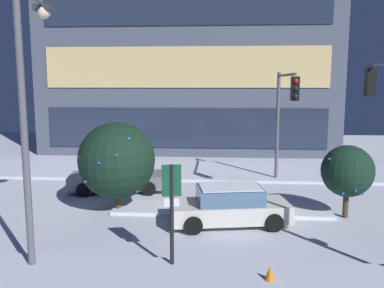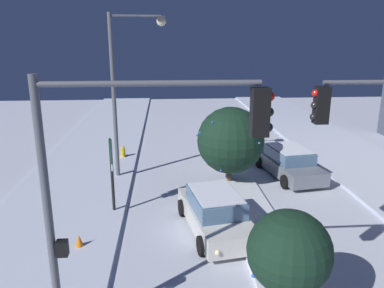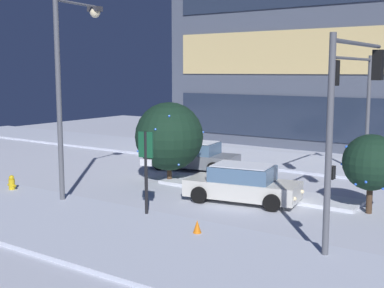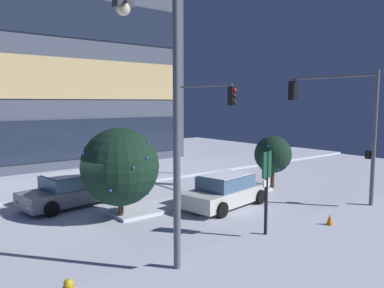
# 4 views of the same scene
# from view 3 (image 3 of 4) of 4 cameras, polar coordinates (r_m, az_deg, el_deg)

# --- Properties ---
(ground) EXTENTS (52.00, 52.00, 0.00)m
(ground) POSITION_cam_3_polar(r_m,az_deg,el_deg) (24.69, -3.37, -3.94)
(ground) COLOR silver
(curb_strip_near) EXTENTS (52.00, 5.20, 0.14)m
(curb_strip_near) POSITION_cam_3_polar(r_m,az_deg,el_deg) (19.42, -17.40, -7.42)
(curb_strip_near) COLOR silver
(curb_strip_near) RESTS_ON ground
(curb_strip_far) EXTENTS (52.00, 5.20, 0.14)m
(curb_strip_far) POSITION_cam_3_polar(r_m,az_deg,el_deg) (30.92, 5.31, -1.38)
(curb_strip_far) COLOR silver
(curb_strip_far) RESTS_ON ground
(median_strip) EXTENTS (9.00, 1.80, 0.14)m
(median_strip) POSITION_cam_3_polar(r_m,az_deg,el_deg) (22.12, 6.94, -5.22)
(median_strip) COLOR silver
(median_strip) RESTS_ON ground
(car_near) EXTENTS (4.73, 2.60, 1.49)m
(car_near) POSITION_cam_3_polar(r_m,az_deg,el_deg) (20.43, 5.63, -4.47)
(car_near) COLOR silver
(car_near) RESTS_ON ground
(car_far) EXTENTS (4.92, 2.62, 1.49)m
(car_far) POSITION_cam_3_polar(r_m,az_deg,el_deg) (26.95, 0.16, -1.36)
(car_far) COLOR slate
(car_far) RESTS_ON ground
(traffic_light_corner_far_right) EXTENTS (0.32, 5.31, 5.87)m
(traffic_light_corner_far_right) POSITION_cam_3_polar(r_m,az_deg,el_deg) (23.73, 17.65, 5.36)
(traffic_light_corner_far_right) COLOR #565960
(traffic_light_corner_far_right) RESTS_ON ground
(traffic_light_corner_near_right) EXTENTS (0.32, 4.81, 6.14)m
(traffic_light_corner_near_right) POSITION_cam_3_polar(r_m,az_deg,el_deg) (15.79, 17.36, 4.44)
(traffic_light_corner_near_right) COLOR #565960
(traffic_light_corner_near_right) RESTS_ON ground
(street_lamp_arched) EXTENTS (0.66, 2.65, 7.93)m
(street_lamp_arched) POSITION_cam_3_polar(r_m,az_deg,el_deg) (20.84, -13.40, 7.86)
(street_lamp_arched) COLOR #565960
(street_lamp_arched) RESTS_ON ground
(fire_hydrant) EXTENTS (0.48, 0.26, 0.76)m
(fire_hydrant) POSITION_cam_3_polar(r_m,az_deg,el_deg) (23.22, -19.38, -4.24)
(fire_hydrant) COLOR gold
(fire_hydrant) RESTS_ON ground
(parking_info_sign) EXTENTS (0.55, 0.17, 3.06)m
(parking_info_sign) POSITION_cam_3_polar(r_m,az_deg,el_deg) (17.99, -5.13, -2.10)
(parking_info_sign) COLOR black
(parking_info_sign) RESTS_ON ground
(decorated_tree_median) EXTENTS (2.08, 2.04, 2.91)m
(decorated_tree_median) POSITION_cam_3_polar(r_m,az_deg,el_deg) (19.55, 19.28, -1.96)
(decorated_tree_median) COLOR #473323
(decorated_tree_median) RESTS_ON ground
(decorated_tree_left_of_median) EXTENTS (3.17, 3.20, 3.74)m
(decorated_tree_left_of_median) POSITION_cam_3_polar(r_m,az_deg,el_deg) (23.76, -2.56, 0.86)
(decorated_tree_left_of_median) COLOR #473323
(decorated_tree_left_of_median) RESTS_ON ground
(construction_cone) EXTENTS (0.36, 0.36, 0.55)m
(construction_cone) POSITION_cam_3_polar(r_m,az_deg,el_deg) (16.19, 0.58, -9.38)
(construction_cone) COLOR orange
(construction_cone) RESTS_ON ground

